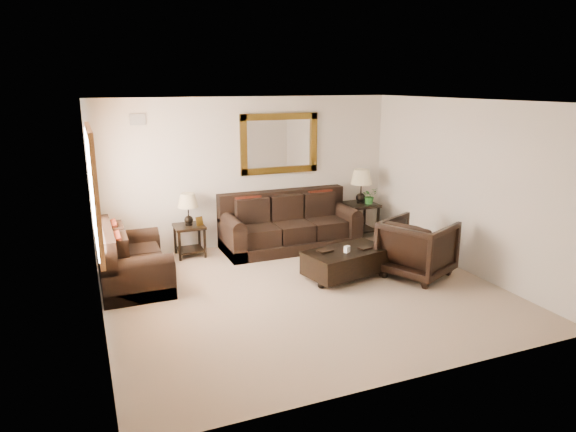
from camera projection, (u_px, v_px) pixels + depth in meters
name	position (u px, v px, depth m)	size (l,w,h in m)	color
room	(305.00, 201.00, 7.11)	(5.51, 5.01, 2.71)	gray
window	(94.00, 189.00, 6.88)	(0.07, 1.96, 1.66)	white
mirror	(279.00, 144.00, 9.41)	(1.50, 0.06, 1.10)	#442C0D
air_vent	(138.00, 120.00, 8.38)	(0.25, 0.02, 0.18)	#999999
sofa	(289.00, 228.00, 9.38)	(2.45, 1.06, 1.00)	black
loveseat	(129.00, 263.00, 7.61)	(0.97, 1.64, 0.92)	black
end_table_left	(189.00, 215.00, 8.81)	(0.51, 0.51, 1.11)	black
end_table_right	(361.00, 193.00, 9.96)	(0.60, 0.60, 1.32)	black
coffee_table	(346.00, 260.00, 7.92)	(1.43, 0.96, 0.55)	black
armchair	(417.00, 245.00, 7.94)	(0.96, 0.90, 0.99)	black
potted_plant	(369.00, 198.00, 9.93)	(0.28, 0.32, 0.25)	#22591E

